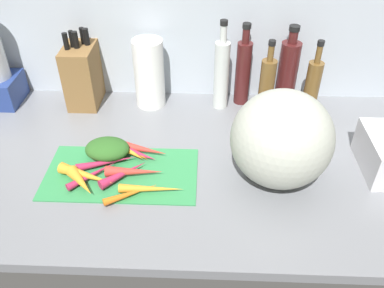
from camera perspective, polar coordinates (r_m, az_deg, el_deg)
name	(u,v)px	position (r cm, az deg, el deg)	size (l,w,h in cm)	color
ground_plane	(190,160)	(121.78, -0.33, -2.31)	(170.00, 80.00, 3.00)	slate
wall_back	(194,13)	(139.81, 0.35, 18.15)	(170.00, 3.00, 60.00)	#ADB7C1
cutting_board	(121,173)	(116.28, -9.98, -4.07)	(43.04, 23.42, 0.80)	#338C4C
carrot_0	(87,175)	(114.47, -14.73, -4.33)	(3.30, 3.30, 16.96)	orange
carrot_1	(151,189)	(108.04, -5.79, -6.33)	(2.46, 2.46, 17.31)	orange
carrot_2	(93,174)	(115.30, -13.91, -4.21)	(2.09, 2.09, 15.76)	#B2264C
carrot_3	(130,152)	(120.40, -8.73, -1.08)	(2.87, 2.87, 10.79)	orange
carrot_4	(134,152)	(120.68, -8.23, -1.07)	(2.35, 2.35, 11.67)	orange
carrot_5	(81,182)	(112.67, -15.48, -5.21)	(3.53, 3.53, 11.51)	orange
carrot_6	(124,174)	(113.29, -9.69, -4.15)	(2.77, 2.77, 14.77)	#B2264C
carrot_7	(107,162)	(118.29, -12.03, -2.56)	(2.29, 2.29, 17.25)	#B2264C
carrot_8	(138,154)	(119.59, -7.68, -1.36)	(2.59, 2.59, 12.32)	#B2264C
carrot_9	(134,172)	(113.12, -8.20, -3.90)	(3.20, 3.20, 16.01)	red
carrot_10	(131,193)	(107.78, -8.64, -6.94)	(2.01, 2.01, 15.05)	orange
carrot_11	(141,150)	(120.39, -7.26, -0.81)	(3.25, 3.25, 16.17)	red
carrot_greens_pile	(107,149)	(120.51, -11.93, -0.69)	(13.01, 10.01, 5.51)	#2D6023
winter_squash	(281,139)	(108.07, 12.59, 0.68)	(27.09, 26.67, 26.61)	#B2B7A8
knife_block	(83,74)	(146.22, -15.21, 9.55)	(10.18, 16.31, 26.66)	brown
paper_towel_roll	(149,73)	(140.12, -6.09, 9.92)	(10.29, 10.29, 23.93)	white
bottle_0	(221,74)	(137.85, 4.20, 9.94)	(5.09, 5.09, 31.26)	silver
bottle_1	(243,71)	(141.51, 7.25, 10.23)	(5.21, 5.21, 29.08)	#471919
bottle_2	(267,85)	(138.59, 10.57, 8.30)	(5.16, 5.16, 25.84)	brown
bottle_3	(288,72)	(143.48, 13.40, 9.87)	(6.75, 6.75, 28.63)	#471919
bottle_4	(312,86)	(141.65, 16.68, 7.92)	(5.02, 5.02, 26.03)	brown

